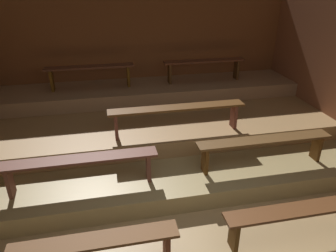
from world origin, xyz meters
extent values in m
cube|color=#9D7E52|center=(0.00, 2.46, -0.04)|extent=(6.94, 5.73, 0.08)
cube|color=brown|center=(0.00, 4.96, 1.30)|extent=(6.94, 0.06, 2.61)
cube|color=#9C8757|center=(0.00, 3.13, 0.14)|extent=(6.14, 3.59, 0.27)
cube|color=#A27A4C|center=(0.00, 3.62, 0.41)|extent=(6.14, 2.61, 0.27)
cube|color=#A37F5E|center=(0.00, 4.37, 0.68)|extent=(6.14, 1.13, 0.27)
cube|color=brown|center=(-1.14, 0.66, 0.43)|extent=(1.74, 0.25, 0.04)
cube|color=brown|center=(-0.39, 0.66, 0.21)|extent=(0.05, 0.20, 0.42)
cube|color=#5A341A|center=(1.14, 0.66, 0.43)|extent=(1.74, 0.25, 0.04)
cube|color=#523514|center=(0.39, 0.66, 0.21)|extent=(0.05, 0.20, 0.42)
cube|color=brown|center=(-1.32, 1.85, 0.71)|extent=(2.05, 0.25, 0.04)
cube|color=brown|center=(-2.22, 1.85, 0.48)|extent=(0.05, 0.20, 0.42)
cube|color=brown|center=(-0.41, 1.85, 0.48)|extent=(0.05, 0.20, 0.42)
cube|color=brown|center=(1.32, 1.85, 0.71)|extent=(2.05, 0.25, 0.04)
cube|color=#553312|center=(0.41, 1.85, 0.48)|extent=(0.05, 0.20, 0.42)
cube|color=#553312|center=(2.22, 1.85, 0.48)|extent=(0.05, 0.20, 0.42)
cube|color=brown|center=(0.19, 2.66, 0.98)|extent=(2.20, 0.25, 0.04)
cube|color=brown|center=(-0.79, 2.66, 0.76)|extent=(0.05, 0.20, 0.42)
cube|color=brown|center=(1.17, 2.66, 0.76)|extent=(0.05, 0.20, 0.42)
cube|color=brown|center=(-1.18, 4.40, 1.26)|extent=(1.73, 0.25, 0.04)
cube|color=brown|center=(-1.92, 4.40, 1.03)|extent=(0.05, 0.20, 0.42)
cube|color=brown|center=(-0.43, 4.40, 1.03)|extent=(0.05, 0.20, 0.42)
cube|color=brown|center=(1.18, 4.40, 1.26)|extent=(1.73, 0.25, 0.04)
cube|color=#53361A|center=(0.43, 4.40, 1.03)|extent=(0.05, 0.20, 0.42)
cube|color=#53361A|center=(1.92, 4.40, 1.03)|extent=(0.05, 0.20, 0.42)
camera|label=1|loc=(-0.89, -1.80, 2.89)|focal=33.31mm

